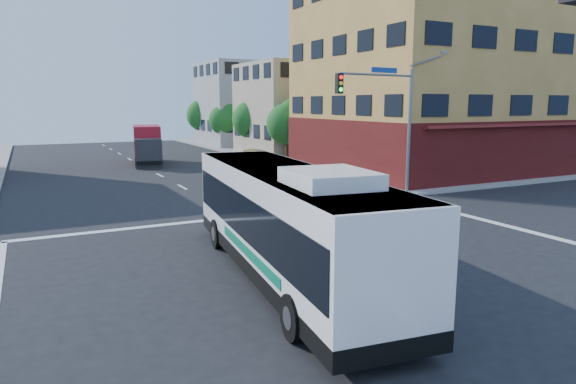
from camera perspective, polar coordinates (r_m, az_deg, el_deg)
name	(u,v)px	position (r m, az deg, el deg)	size (l,w,h in m)	color
ground	(358,280)	(15.40, 7.75, -9.68)	(120.00, 120.00, 0.00)	black
sidewalk_ne	(433,146)	(64.05, 15.85, 4.93)	(50.00, 50.00, 0.15)	gray
corner_building_ne	(438,93)	(41.54, 16.38, 10.50)	(18.10, 15.44, 14.00)	gold
building_east_near	(306,110)	(52.40, 2.02, 9.15)	(12.06, 10.06, 9.00)	tan
building_east_far	(252,104)	(65.01, -4.04, 9.70)	(12.06, 10.06, 10.00)	#A2A29D
signal_mast_ne	(387,106)	(28.46, 10.97, 9.37)	(7.91, 1.13, 8.07)	slate
street_tree_a	(288,121)	(44.69, 0.04, 7.86)	(3.60, 3.60, 5.53)	#321F12
street_tree_b	(252,117)	(51.94, -4.00, 8.29)	(3.80, 3.80, 5.79)	#321F12
street_tree_c	(225,118)	(59.40, -7.04, 8.15)	(3.40, 3.40, 5.29)	#321F12
street_tree_d	(203,113)	(66.96, -9.41, 8.63)	(4.00, 4.00, 6.03)	#321F12
transit_bus	(286,220)	(14.94, -0.23, -3.18)	(4.03, 12.36, 3.59)	black
box_truck	(147,146)	(45.33, -15.35, 4.98)	(3.29, 7.42, 3.23)	#29282E
parked_car	(256,157)	(42.91, -3.57, 3.93)	(1.71, 4.25, 1.45)	gold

